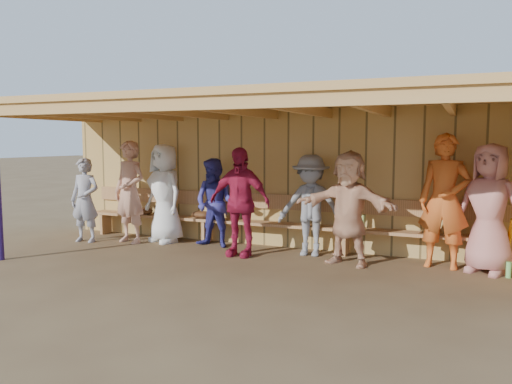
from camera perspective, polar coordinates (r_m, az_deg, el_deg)
ground at (r=7.78m, az=-1.02°, el=-7.96°), size 90.00×90.00×0.00m
player_a at (r=9.69m, az=-18.95°, el=-0.88°), size 0.60×0.43×1.55m
player_b at (r=9.29m, az=-10.41°, el=-0.14°), size 1.03×0.85×1.81m
player_c at (r=8.75m, az=-4.73°, el=-1.25°), size 0.80×0.64×1.56m
player_d at (r=8.04m, az=-1.91°, el=-1.13°), size 1.03×0.44×1.76m
player_e at (r=8.11m, az=6.25°, el=-1.53°), size 1.11×0.69×1.64m
player_f at (r=7.58m, az=10.49°, el=-1.80°), size 1.66×0.79×1.72m
player_g at (r=7.76m, az=20.74°, el=-0.96°), size 0.76×0.53×1.97m
player_h at (r=7.69m, az=25.09°, el=-1.74°), size 1.05×0.89×1.83m
player_extra at (r=9.36m, az=-14.23°, el=0.00°), size 0.75×0.56×1.87m
dugout_structure at (r=8.05m, az=3.50°, el=4.69°), size 8.80×3.20×2.50m
bench at (r=8.68m, az=1.98°, el=-2.96°), size 7.60×0.34×0.93m
dugout_equipment at (r=8.88m, az=-3.03°, el=-3.01°), size 6.46×0.62×0.80m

